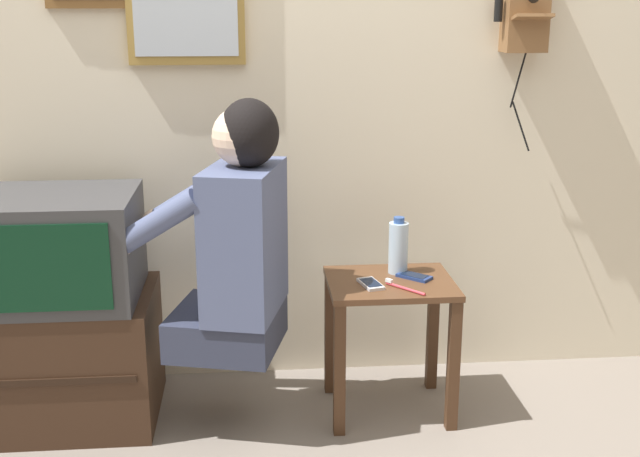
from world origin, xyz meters
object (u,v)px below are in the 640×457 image
Objects in this scene: television at (52,247)px; cell_phone_spare at (414,276)px; wall_phone_antique at (526,2)px; toothbrush at (402,287)px; cell_phone_held at (371,284)px; water_bottle at (398,247)px; person at (236,238)px.

television is 1.29m from cell_phone_spare.
toothbrush is (-0.51, -0.40, -0.96)m from wall_phone_antique.
cell_phone_held is at bearing -4.45° from television.
water_bottle is at bearing 33.56° from cell_phone_held.
television is 2.74× the size of water_bottle.
wall_phone_antique is 1.10m from cell_phone_spare.
cell_phone_held is (-0.62, -0.36, -0.96)m from wall_phone_antique.
cell_phone_spare is at bearing -147.16° from wall_phone_antique.
cell_phone_spare is 0.62× the size of water_bottle.
cell_phone_spare is (0.64, 0.09, -0.19)m from person.
water_bottle reaches higher than cell_phone_held.
water_bottle is (-0.50, -0.22, -0.87)m from wall_phone_antique.
person reaches higher than television.
wall_phone_antique is (1.09, 0.38, 0.77)m from person.
wall_phone_antique is at bearing 24.17° from water_bottle.
toothbrush is (0.11, -0.05, 0.00)m from cell_phone_held.
water_bottle reaches higher than cell_phone_spare.
television is at bearing 131.47° from cell_phone_spare.
toothbrush is at bearing -37.89° from cell_phone_held.
toothbrush is (1.21, -0.13, -0.14)m from television.
television is 1.23m from water_bottle.
water_bottle is (1.23, 0.05, -0.05)m from television.
cell_phone_held is 0.97× the size of toothbrush.
wall_phone_antique is at bearing -14.78° from cell_phone_spare.
toothbrush is (-0.07, -0.11, 0.00)m from cell_phone_spare.
water_bottle is at bearing 44.76° from toothbrush.
television is at bearing 133.63° from toothbrush.
person is at bearing -10.09° from television.
wall_phone_antique is at bearing 15.91° from cell_phone_held.
cell_phone_held and cell_phone_spare have the same top height.
television is 4.18× the size of toothbrush.
television reaches higher than water_bottle.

